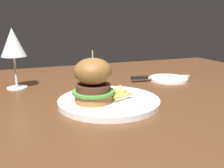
{
  "coord_description": "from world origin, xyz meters",
  "views": [
    {
      "loc": [
        -0.24,
        -0.7,
        0.95
      ],
      "look_at": [
        -0.01,
        -0.09,
        0.78
      ],
      "focal_mm": 40.0,
      "sensor_mm": 36.0,
      "label": 1
    }
  ],
  "objects": [
    {
      "name": "fries_pile",
      "position": [
        -0.0,
        -0.11,
        0.76
      ],
      "size": [
        0.08,
        0.12,
        0.02
      ],
      "color": "gold",
      "rests_on": "main_plate"
    },
    {
      "name": "main_plate",
      "position": [
        -0.03,
        -0.12,
        0.75
      ],
      "size": [
        0.26,
        0.26,
        0.01
      ],
      "primitive_type": "cylinder",
      "color": "white",
      "rests_on": "dining_table"
    },
    {
      "name": "bread_plate",
      "position": [
        0.26,
        0.05,
        0.74
      ],
      "size": [
        0.14,
        0.14,
        0.01
      ],
      "primitive_type": "cylinder",
      "color": "white",
      "rests_on": "dining_table"
    },
    {
      "name": "dining_table",
      "position": [
        0.0,
        0.0,
        0.66
      ],
      "size": [
        1.5,
        0.94,
        0.74
      ],
      "color": "#56331C",
      "rests_on": "ground"
    },
    {
      "name": "wine_glass",
      "position": [
        -0.25,
        0.12,
        0.88
      ],
      "size": [
        0.08,
        0.08,
        0.19
      ],
      "color": "silver",
      "rests_on": "dining_table"
    },
    {
      "name": "table_knife",
      "position": [
        0.21,
        0.05,
        0.75
      ],
      "size": [
        0.22,
        0.05,
        0.01
      ],
      "color": "silver",
      "rests_on": "bread_plate"
    },
    {
      "name": "burger_sandwich",
      "position": [
        -0.07,
        -0.13,
        0.81
      ],
      "size": [
        0.1,
        0.1,
        0.13
      ],
      "color": "#9E6B38",
      "rests_on": "main_plate"
    }
  ]
}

